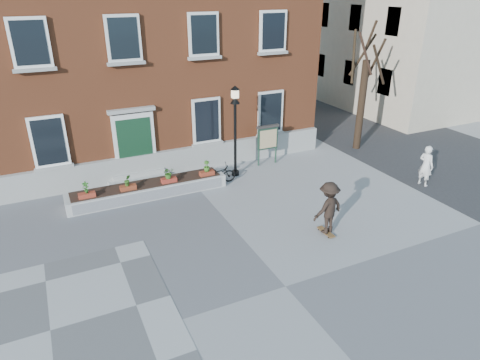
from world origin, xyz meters
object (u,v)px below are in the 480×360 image
parked_car (289,94)px  bystander (426,166)px  notice_board (268,138)px  bicycle (217,174)px  skateboarder (328,208)px  lamp_post (235,119)px

parked_car → bystander: (-1.94, -13.90, 0.13)m
parked_car → notice_board: 11.33m
bicycle → skateboarder: (1.75, -5.32, 0.56)m
bicycle → lamp_post: lamp_post is taller
notice_board → skateboarder: skateboarder is taller
parked_car → notice_board: (-6.72, -9.11, 0.53)m
lamp_post → parked_car: bearing=48.3°
bystander → lamp_post: 8.08m
notice_board → bystander: bearing=-45.1°
lamp_post → bicycle: bearing=-159.0°
parked_car → lamp_post: bearing=-117.3°
bicycle → notice_board: bearing=-61.3°
bicycle → bystander: bystander is taller
lamp_post → skateboarder: 5.97m
bicycle → bystander: 8.61m
bicycle → bystander: size_ratio=0.90×
parked_car → bystander: bystander is taller
bystander → notice_board: bearing=36.8°
lamp_post → skateboarder: (0.71, -5.72, -1.57)m
bicycle → parked_car: parked_car is taller
parked_car → skateboarder: skateboarder is taller
bicycle → notice_board: 3.16m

